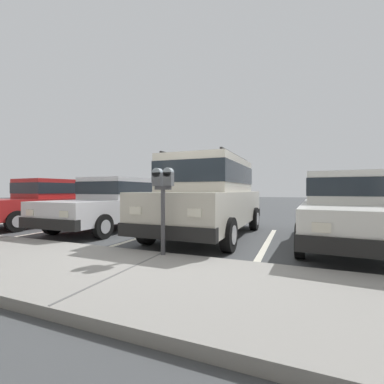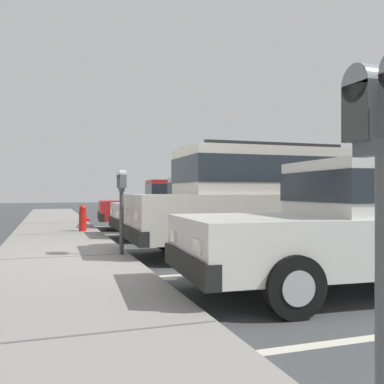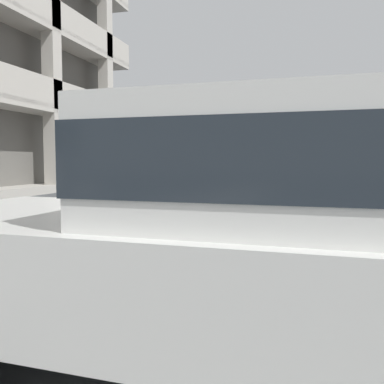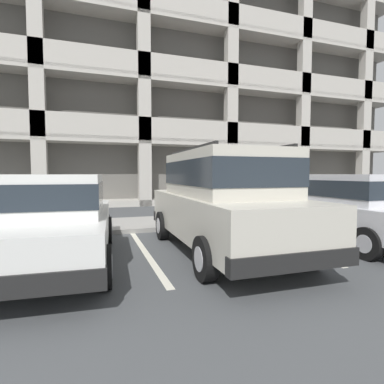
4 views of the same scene
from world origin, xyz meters
The scene contains 9 objects.
ground_plane centered at (0.00, 0.00, -0.05)m, with size 80.00×80.00×0.10m.
sidewalk centered at (0.00, 1.30, 0.06)m, with size 40.00×2.20×0.12m.
parking_stall_lines centered at (1.48, -1.40, 0.00)m, with size 11.99×4.80×0.01m.
silver_suv centered at (-0.01, -2.20, 1.09)m, with size 2.06×4.80×2.03m.
red_sedan centered at (-3.06, -2.17, 0.82)m, with size 2.03×4.58×1.54m.
dark_hatchback centered at (3.04, -2.31, 0.82)m, with size 1.85×4.48×1.54m.
blue_coupe centered at (5.86, -2.26, 0.82)m, with size 2.09×4.60×1.54m.
parking_meter_near centered at (-0.07, 0.35, 1.17)m, with size 0.35×0.12×1.41m.
fire_hydrant centered at (4.53, 0.65, 0.46)m, with size 0.30×0.30×0.70m.
Camera 2 is at (-7.25, 1.51, 1.18)m, focal length 40.00 mm.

